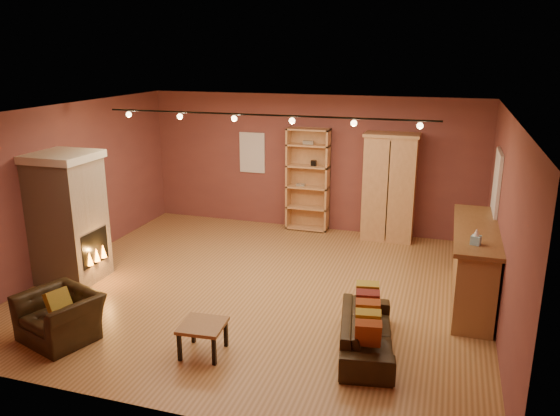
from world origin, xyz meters
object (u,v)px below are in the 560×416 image
(bookcase, at_px, (309,179))
(bar_counter, at_px, (474,264))
(armoire, at_px, (389,187))
(coffee_table, at_px, (203,328))
(fireplace, at_px, (69,218))
(loveseat, at_px, (367,325))
(armchair, at_px, (59,309))

(bookcase, xyz_separation_m, bar_counter, (3.23, -2.65, -0.50))
(armoire, distance_m, bar_counter, 2.98)
(bar_counter, bearing_deg, coffee_table, -141.51)
(fireplace, xyz_separation_m, loveseat, (4.95, -0.78, -0.72))
(armchair, relative_size, coffee_table, 1.92)
(armoire, bearing_deg, fireplace, -142.66)
(fireplace, distance_m, armoire, 5.90)
(armoire, height_order, loveseat, armoire)
(fireplace, distance_m, armchair, 2.11)
(fireplace, xyz_separation_m, armoire, (4.69, 3.58, 0.01))
(bookcase, height_order, bar_counter, bookcase)
(coffee_table, bearing_deg, armchair, -173.63)
(fireplace, relative_size, bookcase, 0.99)
(loveseat, height_order, armchair, armchair)
(loveseat, bearing_deg, fireplace, 71.93)
(loveseat, bearing_deg, coffee_table, 100.67)
(bookcase, relative_size, coffee_table, 3.75)
(armchair, bearing_deg, armoire, 74.06)
(armoire, bearing_deg, coffee_table, -108.25)
(bookcase, xyz_separation_m, armoire, (1.68, -0.16, -0.02))
(armoire, height_order, armchair, armoire)
(bookcase, bearing_deg, bar_counter, -39.40)
(armoire, bearing_deg, bookcase, 174.67)
(loveseat, xyz_separation_m, coffee_table, (-1.93, -0.69, 0.00))
(bookcase, height_order, coffee_table, bookcase)
(armoire, bearing_deg, armchair, -124.38)
(loveseat, height_order, coffee_table, loveseat)
(loveseat, distance_m, coffee_table, 2.05)
(loveseat, bearing_deg, bookcase, 14.12)
(fireplace, distance_m, loveseat, 5.07)
(coffee_table, bearing_deg, loveseat, 19.82)
(coffee_table, bearing_deg, fireplace, 154.06)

